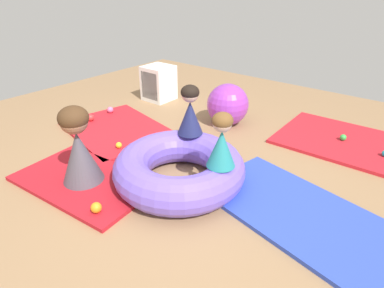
{
  "coord_description": "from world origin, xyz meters",
  "views": [
    {
      "loc": [
        1.74,
        -1.96,
        1.85
      ],
      "look_at": [
        -0.07,
        0.29,
        0.36
      ],
      "focal_mm": 30.59,
      "sensor_mm": 36.0,
      "label": 1
    }
  ],
  "objects_px": {
    "play_ball_green": "(343,137)",
    "play_ball_orange": "(96,208)",
    "child_in_teal": "(222,141)",
    "play_ball_blue": "(213,183)",
    "adult_seated": "(78,146)",
    "play_ball_red": "(91,118)",
    "play_ball_yellow": "(119,145)",
    "storage_cube": "(158,83)",
    "child_in_navy": "(190,110)",
    "exercise_ball_large": "(228,105)",
    "inflatable_cushion": "(179,168)",
    "play_ball_pink": "(110,110)"
  },
  "relations": [
    {
      "from": "play_ball_green",
      "to": "play_ball_orange",
      "type": "relative_size",
      "value": 0.82
    },
    {
      "from": "child_in_teal",
      "to": "play_ball_blue",
      "type": "bearing_deg",
      "value": -23.68
    },
    {
      "from": "child_in_teal",
      "to": "play_ball_blue",
      "type": "height_order",
      "value": "child_in_teal"
    },
    {
      "from": "adult_seated",
      "to": "play_ball_red",
      "type": "distance_m",
      "value": 1.56
    },
    {
      "from": "play_ball_yellow",
      "to": "storage_cube",
      "type": "distance_m",
      "value": 1.85
    },
    {
      "from": "play_ball_blue",
      "to": "play_ball_orange",
      "type": "relative_size",
      "value": 1.04
    },
    {
      "from": "child_in_teal",
      "to": "child_in_navy",
      "type": "distance_m",
      "value": 0.73
    },
    {
      "from": "play_ball_blue",
      "to": "exercise_ball_large",
      "type": "distance_m",
      "value": 1.64
    },
    {
      "from": "child_in_teal",
      "to": "play_ball_orange",
      "type": "distance_m",
      "value": 1.22
    },
    {
      "from": "play_ball_red",
      "to": "inflatable_cushion",
      "type": "bearing_deg",
      "value": -10.24
    },
    {
      "from": "storage_cube",
      "to": "child_in_navy",
      "type": "bearing_deg",
      "value": -36.28
    },
    {
      "from": "child_in_teal",
      "to": "play_ball_pink",
      "type": "height_order",
      "value": "child_in_teal"
    },
    {
      "from": "adult_seated",
      "to": "play_ball_green",
      "type": "height_order",
      "value": "adult_seated"
    },
    {
      "from": "play_ball_pink",
      "to": "exercise_ball_large",
      "type": "bearing_deg",
      "value": 28.33
    },
    {
      "from": "play_ball_yellow",
      "to": "play_ball_red",
      "type": "bearing_deg",
      "value": 163.2
    },
    {
      "from": "exercise_ball_large",
      "to": "storage_cube",
      "type": "bearing_deg",
      "value": 174.99
    },
    {
      "from": "storage_cube",
      "to": "play_ball_yellow",
      "type": "bearing_deg",
      "value": -60.4
    },
    {
      "from": "play_ball_green",
      "to": "child_in_navy",
      "type": "bearing_deg",
      "value": -127.81
    },
    {
      "from": "child_in_navy",
      "to": "play_ball_blue",
      "type": "xyz_separation_m",
      "value": [
        0.52,
        -0.3,
        -0.52
      ]
    },
    {
      "from": "inflatable_cushion",
      "to": "play_ball_yellow",
      "type": "relative_size",
      "value": 17.93
    },
    {
      "from": "play_ball_orange",
      "to": "exercise_ball_large",
      "type": "height_order",
      "value": "exercise_ball_large"
    },
    {
      "from": "child_in_navy",
      "to": "exercise_ball_large",
      "type": "xyz_separation_m",
      "value": [
        -0.26,
        1.13,
        -0.32
      ]
    },
    {
      "from": "play_ball_pink",
      "to": "exercise_ball_large",
      "type": "distance_m",
      "value": 1.74
    },
    {
      "from": "inflatable_cushion",
      "to": "play_ball_yellow",
      "type": "distance_m",
      "value": 1.01
    },
    {
      "from": "play_ball_pink",
      "to": "child_in_teal",
      "type": "bearing_deg",
      "value": -15.4
    },
    {
      "from": "inflatable_cushion",
      "to": "storage_cube",
      "type": "bearing_deg",
      "value": 138.88
    },
    {
      "from": "play_ball_pink",
      "to": "play_ball_yellow",
      "type": "bearing_deg",
      "value": -33.77
    },
    {
      "from": "play_ball_yellow",
      "to": "play_ball_orange",
      "type": "bearing_deg",
      "value": -49.04
    },
    {
      "from": "child_in_teal",
      "to": "inflatable_cushion",
      "type": "bearing_deg",
      "value": 9.84
    },
    {
      "from": "adult_seated",
      "to": "play_ball_green",
      "type": "xyz_separation_m",
      "value": [
        1.74,
        2.53,
        -0.34
      ]
    },
    {
      "from": "play_ball_orange",
      "to": "play_ball_pink",
      "type": "bearing_deg",
      "value": 138.57
    },
    {
      "from": "child_in_navy",
      "to": "inflatable_cushion",
      "type": "bearing_deg",
      "value": -1.98
    },
    {
      "from": "child_in_navy",
      "to": "play_ball_yellow",
      "type": "height_order",
      "value": "child_in_navy"
    },
    {
      "from": "adult_seated",
      "to": "play_ball_green",
      "type": "distance_m",
      "value": 3.09
    },
    {
      "from": "child_in_navy",
      "to": "storage_cube",
      "type": "bearing_deg",
      "value": -153.5
    },
    {
      "from": "play_ball_orange",
      "to": "exercise_ball_large",
      "type": "xyz_separation_m",
      "value": [
        -0.23,
        2.37,
        0.2
      ]
    },
    {
      "from": "adult_seated",
      "to": "play_ball_red",
      "type": "relative_size",
      "value": 8.16
    },
    {
      "from": "adult_seated",
      "to": "play_ball_blue",
      "type": "relative_size",
      "value": 7.83
    },
    {
      "from": "child_in_teal",
      "to": "play_ball_yellow",
      "type": "height_order",
      "value": "child_in_teal"
    },
    {
      "from": "play_ball_pink",
      "to": "play_ball_red",
      "type": "bearing_deg",
      "value": -84.75
    },
    {
      "from": "child_in_navy",
      "to": "adult_seated",
      "type": "xyz_separation_m",
      "value": [
        -0.56,
        -1.0,
        -0.19
      ]
    },
    {
      "from": "child_in_navy",
      "to": "adult_seated",
      "type": "bearing_deg",
      "value": -56.36
    },
    {
      "from": "play_ball_green",
      "to": "adult_seated",
      "type": "bearing_deg",
      "value": -124.6
    },
    {
      "from": "child_in_navy",
      "to": "adult_seated",
      "type": "distance_m",
      "value": 1.16
    },
    {
      "from": "inflatable_cushion",
      "to": "adult_seated",
      "type": "xyz_separation_m",
      "value": [
        -0.75,
        -0.59,
        0.24
      ]
    },
    {
      "from": "play_ball_orange",
      "to": "adult_seated",
      "type": "bearing_deg",
      "value": 155.81
    },
    {
      "from": "child_in_navy",
      "to": "play_ball_orange",
      "type": "relative_size",
      "value": 5.57
    },
    {
      "from": "adult_seated",
      "to": "play_ball_yellow",
      "type": "relative_size",
      "value": 10.77
    },
    {
      "from": "child_in_navy",
      "to": "play_ball_green",
      "type": "xyz_separation_m",
      "value": [
        1.19,
        1.53,
        -0.53
      ]
    },
    {
      "from": "play_ball_pink",
      "to": "play_ball_red",
      "type": "distance_m",
      "value": 0.37
    }
  ]
}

